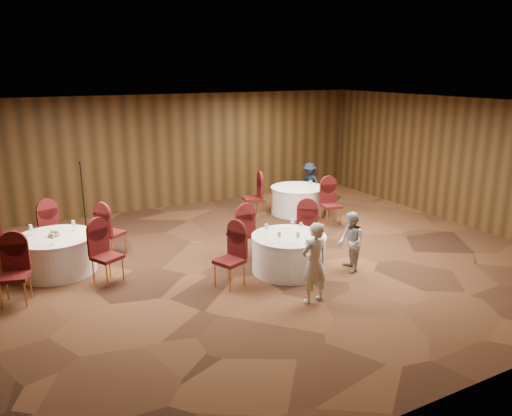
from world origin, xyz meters
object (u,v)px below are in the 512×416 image
table_left (56,254)px  table_right (298,200)px  woman_b (351,242)px  man_c (310,183)px  table_main (289,253)px  mic_stand (85,212)px  woman_a (314,263)px

table_left → table_right: size_ratio=1.03×
woman_b → man_c: (2.23, 4.73, -0.00)m
table_right → table_main: bearing=-125.2°
table_main → mic_stand: bearing=125.3°
mic_stand → woman_a: 6.38m
table_right → woman_a: (-2.72, -4.74, 0.34)m
mic_stand → woman_a: bearing=-64.2°
table_right → man_c: man_c is taller
table_main → table_right: bearing=54.8°
mic_stand → woman_b: (4.18, -4.95, 0.08)m
table_main → table_left: (-4.04, 2.12, 0.00)m
man_c → table_main: bearing=-54.7°
table_left → man_c: (7.35, 2.05, 0.23)m
table_right → woman_a: bearing=-119.9°
table_right → man_c: bearing=40.4°
man_c → woman_a: bearing=-49.6°
mic_stand → woman_b: 6.48m
mic_stand → man_c: size_ratio=1.46×
woman_a → table_left: bearing=-47.3°
woman_b → man_c: 5.23m
woman_a → man_c: size_ratio=1.19×
table_left → table_main: bearing=-27.7°
table_right → mic_stand: 5.58m
table_main → table_left: size_ratio=0.96×
table_main → table_right: size_ratio=0.99×
table_main → woman_a: 1.43m
table_left → man_c: 7.63m
table_main → woman_a: woman_a is taller
mic_stand → table_main: bearing=-54.7°
table_right → mic_stand: mic_stand is taller
table_left → mic_stand: mic_stand is taller
mic_stand → man_c: bearing=-2.0°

